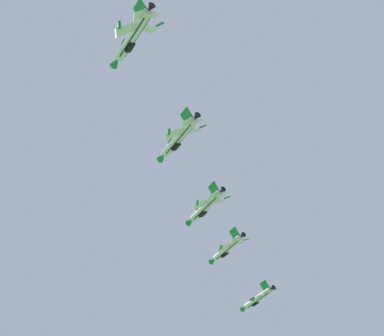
{
  "coord_description": "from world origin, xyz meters",
  "views": [
    {
      "loc": [
        2.49,
        0.43,
        1.98
      ],
      "look_at": [
        -19.68,
        102.0,
        88.5
      ],
      "focal_mm": 56.9,
      "sensor_mm": 36.0,
      "label": 1
    }
  ],
  "objects_px": {
    "fighter_jet_left_outer": "(178,138)",
    "fighter_jet_right_wing": "(205,207)",
    "fighter_jet_lead": "(258,298)",
    "fighter_jet_left_wing": "(227,248)",
    "fighter_jet_right_outer": "(132,36)"
  },
  "relations": [
    {
      "from": "fighter_jet_left_outer",
      "to": "fighter_jet_right_wing",
      "type": "bearing_deg",
      "value": 45.2
    },
    {
      "from": "fighter_jet_lead",
      "to": "fighter_jet_left_wing",
      "type": "bearing_deg",
      "value": -142.95
    },
    {
      "from": "fighter_jet_left_wing",
      "to": "fighter_jet_right_wing",
      "type": "height_order",
      "value": "fighter_jet_left_wing"
    },
    {
      "from": "fighter_jet_right_wing",
      "to": "fighter_jet_right_outer",
      "type": "xyz_separation_m",
      "value": [
        -3.85,
        -47.88,
        4.56
      ]
    },
    {
      "from": "fighter_jet_left_wing",
      "to": "fighter_jet_right_wing",
      "type": "relative_size",
      "value": 1.0
    },
    {
      "from": "fighter_jet_left_outer",
      "to": "fighter_jet_right_outer",
      "type": "xyz_separation_m",
      "value": [
        -3.0,
        -24.01,
        3.93
      ]
    },
    {
      "from": "fighter_jet_lead",
      "to": "fighter_jet_right_wing",
      "type": "relative_size",
      "value": 1.0
    },
    {
      "from": "fighter_jet_lead",
      "to": "fighter_jet_left_outer",
      "type": "bearing_deg",
      "value": -138.22
    },
    {
      "from": "fighter_jet_lead",
      "to": "fighter_jet_right_outer",
      "type": "height_order",
      "value": "fighter_jet_right_outer"
    },
    {
      "from": "fighter_jet_lead",
      "to": "fighter_jet_left_wing",
      "type": "height_order",
      "value": "fighter_jet_left_wing"
    },
    {
      "from": "fighter_jet_right_wing",
      "to": "fighter_jet_right_outer",
      "type": "height_order",
      "value": "fighter_jet_right_outer"
    },
    {
      "from": "fighter_jet_right_wing",
      "to": "fighter_jet_right_outer",
      "type": "relative_size",
      "value": 1.0
    },
    {
      "from": "fighter_jet_lead",
      "to": "fighter_jet_left_wing",
      "type": "relative_size",
      "value": 1.0
    },
    {
      "from": "fighter_jet_right_wing",
      "to": "fighter_jet_right_outer",
      "type": "distance_m",
      "value": 48.25
    },
    {
      "from": "fighter_jet_lead",
      "to": "fighter_jet_right_outer",
      "type": "bearing_deg",
      "value": -138.63
    }
  ]
}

